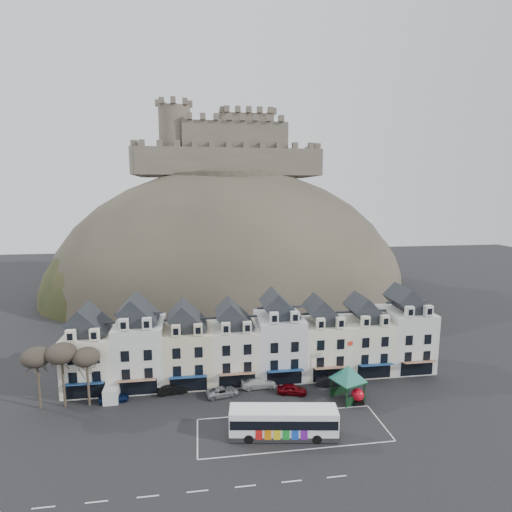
{
  "coord_description": "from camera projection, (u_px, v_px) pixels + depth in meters",
  "views": [
    {
      "loc": [
        -8.37,
        -40.65,
        27.55
      ],
      "look_at": [
        1.02,
        24.0,
        17.09
      ],
      "focal_mm": 28.0,
      "sensor_mm": 36.0,
      "label": 1
    }
  ],
  "objects": [
    {
      "name": "ground",
      "position": [
        277.0,
        438.0,
        45.27
      ],
      "size": [
        300.0,
        300.0,
        0.0
      ],
      "primitive_type": "plane",
      "color": "black",
      "rests_on": "ground"
    },
    {
      "name": "coach_bay_markings",
      "position": [
        292.0,
        430.0,
        46.77
      ],
      "size": [
        22.0,
        7.5,
        0.01
      ],
      "primitive_type": "cube",
      "color": "silver",
      "rests_on": "ground"
    },
    {
      "name": "townhouse_terrace",
      "position": [
        258.0,
        342.0,
        60.06
      ],
      "size": [
        54.4,
        9.35,
        11.8
      ],
      "color": "white",
      "rests_on": "ground"
    },
    {
      "name": "castle_hill",
      "position": [
        234.0,
        290.0,
        112.81
      ],
      "size": [
        100.0,
        76.0,
        68.0
      ],
      "color": "#38342B",
      "rests_on": "ground"
    },
    {
      "name": "castle",
      "position": [
        228.0,
        147.0,
        113.19
      ],
      "size": [
        50.2,
        22.2,
        22.0
      ],
      "color": "brown",
      "rests_on": "ground"
    },
    {
      "name": "tree_left_far",
      "position": [
        36.0,
        358.0,
        50.32
      ],
      "size": [
        3.61,
        3.61,
        8.24
      ],
      "color": "#372D23",
      "rests_on": "ground"
    },
    {
      "name": "tree_left_mid",
      "position": [
        61.0,
        354.0,
        50.69
      ],
      "size": [
        3.78,
        3.78,
        8.64
      ],
      "color": "#372D23",
      "rests_on": "ground"
    },
    {
      "name": "tree_left_near",
      "position": [
        86.0,
        358.0,
        51.23
      ],
      "size": [
        3.43,
        3.43,
        7.84
      ],
      "color": "#372D23",
      "rests_on": "ground"
    },
    {
      "name": "bus",
      "position": [
        283.0,
        421.0,
        45.24
      ],
      "size": [
        12.48,
        4.59,
        3.44
      ],
      "rotation": [
        0.0,
        0.0,
        -0.15
      ],
      "color": "#262628",
      "rests_on": "ground"
    },
    {
      "name": "bus_shelter",
      "position": [
        348.0,
        373.0,
        53.12
      ],
      "size": [
        7.04,
        7.04,
        4.77
      ],
      "rotation": [
        0.0,
        0.0,
        0.36
      ],
      "color": "black",
      "rests_on": "ground"
    },
    {
      "name": "red_buoy",
      "position": [
        358.0,
        396.0,
        52.47
      ],
      "size": [
        1.66,
        1.66,
        2.06
      ],
      "rotation": [
        0.0,
        0.0,
        -0.03
      ],
      "color": "black",
      "rests_on": "ground"
    },
    {
      "name": "flagpole",
      "position": [
        347.0,
        362.0,
        55.81
      ],
      "size": [
        1.01,
        0.35,
        7.22
      ],
      "rotation": [
        0.0,
        0.0,
        0.29
      ],
      "color": "silver",
      "rests_on": "ground"
    },
    {
      "name": "white_van",
      "position": [
        113.0,
        391.0,
        53.95
      ],
      "size": [
        2.03,
        4.45,
        2.01
      ],
      "rotation": [
        0.0,
        0.0,
        0.03
      ],
      "color": "silver",
      "rests_on": "ground"
    },
    {
      "name": "planter_west",
      "position": [
        355.0,
        395.0,
        53.74
      ],
      "size": [
        1.11,
        0.86,
        0.99
      ],
      "rotation": [
        0.0,
        0.0,
        0.43
      ],
      "color": "black",
      "rests_on": "ground"
    },
    {
      "name": "planter_east",
      "position": [
        362.0,
        395.0,
        53.88
      ],
      "size": [
        1.05,
        0.76,
        0.95
      ],
      "rotation": [
        0.0,
        0.0,
        0.33
      ],
      "color": "black",
      "rests_on": "ground"
    },
    {
      "name": "car_navy",
      "position": [
        114.0,
        397.0,
        52.94
      ],
      "size": [
        3.96,
        1.97,
        1.3
      ],
      "primitive_type": "imported",
      "rotation": [
        0.0,
        0.0,
        1.69
      ],
      "color": "#0D1A42",
      "rests_on": "ground"
    },
    {
      "name": "car_black",
      "position": [
        172.0,
        389.0,
        55.12
      ],
      "size": [
        4.27,
        1.98,
        1.35
      ],
      "primitive_type": "imported",
      "rotation": [
        0.0,
        0.0,
        1.71
      ],
      "color": "black",
      "rests_on": "ground"
    },
    {
      "name": "car_silver",
      "position": [
        222.0,
        392.0,
        54.48
      ],
      "size": [
        4.67,
        2.82,
        1.23
      ],
      "primitive_type": "imported",
      "rotation": [
        0.0,
        0.0,
        1.76
      ],
      "color": "gray",
      "rests_on": "ground"
    },
    {
      "name": "car_white",
      "position": [
        258.0,
        383.0,
        56.82
      ],
      "size": [
        5.15,
        2.26,
        1.47
      ],
      "primitive_type": "imported",
      "rotation": [
        0.0,
        0.0,
        1.61
      ],
      "color": "silver",
      "rests_on": "ground"
    },
    {
      "name": "car_maroon",
      "position": [
        292.0,
        389.0,
        55.0
      ],
      "size": [
        4.34,
        2.62,
        1.38
      ],
      "primitive_type": "imported",
      "rotation": [
        0.0,
        0.0,
        1.31
      ],
      "color": "#5C050B",
      "rests_on": "ground"
    },
    {
      "name": "car_charcoal",
      "position": [
        331.0,
        381.0,
        57.37
      ],
      "size": [
        4.38,
        2.17,
        1.38
      ],
      "primitive_type": "imported",
      "rotation": [
        0.0,
        0.0,
        1.39
      ],
      "color": "black",
      "rests_on": "ground"
    }
  ]
}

